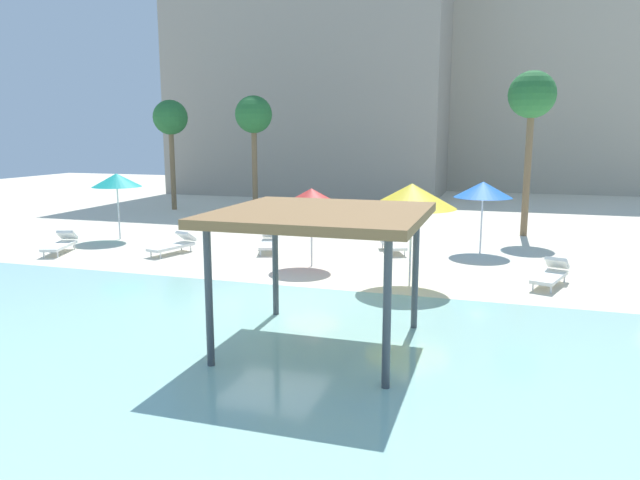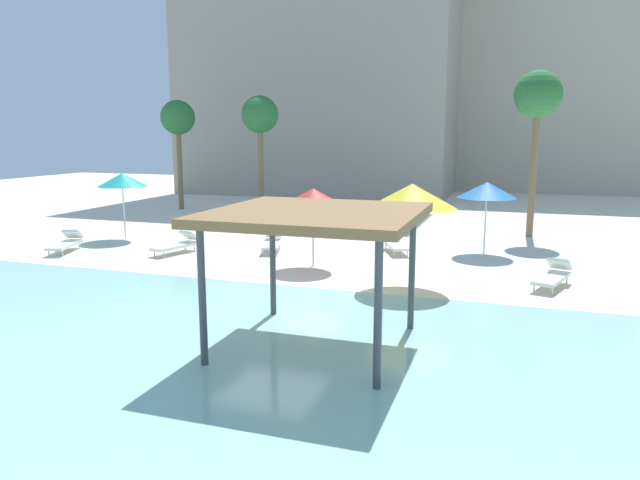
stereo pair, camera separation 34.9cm
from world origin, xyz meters
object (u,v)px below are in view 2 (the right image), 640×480
object	(u,v)px
beach_umbrella_yellow_2	(412,196)
beach_umbrella_blue_3	(487,190)
lounge_chair_5	(178,244)
palm_tree_2	(260,117)
lounge_chair_6	(66,242)
palm_tree_0	(178,120)
palm_tree_1	(538,99)
lounge_chair_3	(395,243)
lounge_chair_0	(553,275)
beach_umbrella_red_1	(313,197)
shade_pavilion	(316,219)
lounge_chair_4	(272,242)
beach_umbrella_teal_5	(122,180)

from	to	relation	value
beach_umbrella_yellow_2	beach_umbrella_blue_3	world-z (taller)	beach_umbrella_yellow_2
lounge_chair_5	palm_tree_2	world-z (taller)	palm_tree_2
lounge_chair_6	palm_tree_0	distance (m)	13.13
beach_umbrella_yellow_2	palm_tree_0	xyz separation A→B (m)	(-15.33, 12.94, 2.44)
palm_tree_1	lounge_chair_6	bearing A→B (deg)	-151.53
lounge_chair_3	lounge_chair_6	world-z (taller)	same
lounge_chair_0	lounge_chair_6	world-z (taller)	same
beach_umbrella_yellow_2	beach_umbrella_red_1	bearing A→B (deg)	155.76
beach_umbrella_blue_3	lounge_chair_5	size ratio (longest dim) A/B	1.29
lounge_chair_6	palm_tree_0	size ratio (longest dim) A/B	0.33
shade_pavilion	palm_tree_2	distance (m)	19.74
beach_umbrella_yellow_2	lounge_chair_0	world-z (taller)	beach_umbrella_yellow_2
beach_umbrella_red_1	beach_umbrella_blue_3	xyz separation A→B (m)	(5.14, 3.90, 0.02)
beach_umbrella_blue_3	lounge_chair_6	size ratio (longest dim) A/B	1.29
lounge_chair_4	beach_umbrella_teal_5	bearing A→B (deg)	-111.58
lounge_chair_0	palm_tree_1	world-z (taller)	palm_tree_1
palm_tree_1	palm_tree_2	bearing A→B (deg)	169.80
palm_tree_1	lounge_chair_3	bearing A→B (deg)	-133.45
palm_tree_0	beach_umbrella_teal_5	bearing A→B (deg)	-72.04
lounge_chair_0	palm_tree_0	distance (m)	22.93
beach_umbrella_yellow_2	lounge_chair_0	bearing A→B (deg)	17.77
beach_umbrella_red_1	lounge_chair_0	distance (m)	7.49
palm_tree_0	palm_tree_1	bearing A→B (deg)	-9.99
beach_umbrella_teal_5	palm_tree_1	bearing A→B (deg)	20.08
lounge_chair_4	palm_tree_2	size ratio (longest dim) A/B	0.32
beach_umbrella_red_1	palm_tree_1	world-z (taller)	palm_tree_1
beach_umbrella_teal_5	lounge_chair_6	distance (m)	3.63
lounge_chair_3	palm_tree_1	xyz separation A→B (m)	(4.68, 4.94, 5.28)
lounge_chair_3	palm_tree_2	bearing A→B (deg)	-154.01
lounge_chair_0	palm_tree_2	size ratio (longest dim) A/B	0.32
beach_umbrella_red_1	beach_umbrella_blue_3	size ratio (longest dim) A/B	0.99
lounge_chair_4	lounge_chair_6	size ratio (longest dim) A/B	1.00
beach_umbrella_red_1	lounge_chair_6	bearing A→B (deg)	-176.36
beach_umbrella_blue_3	palm_tree_0	size ratio (longest dim) A/B	0.42
beach_umbrella_teal_5	palm_tree_0	bearing A→B (deg)	107.96
shade_pavilion	beach_umbrella_red_1	xyz separation A→B (m)	(-2.46, 6.89, -0.34)
beach_umbrella_blue_3	palm_tree_1	bearing A→B (deg)	69.21
shade_pavilion	lounge_chair_3	distance (m)	10.32
shade_pavilion	palm_tree_1	world-z (taller)	palm_tree_1
beach_umbrella_blue_3	lounge_chair_6	world-z (taller)	beach_umbrella_blue_3
lounge_chair_0	lounge_chair_6	size ratio (longest dim) A/B	1.00
palm_tree_1	beach_umbrella_yellow_2	bearing A→B (deg)	-109.02
lounge_chair_0	palm_tree_0	world-z (taller)	palm_tree_0
beach_umbrella_teal_5	lounge_chair_4	size ratio (longest dim) A/B	1.34
beach_umbrella_blue_3	palm_tree_1	distance (m)	5.62
lounge_chair_4	lounge_chair_5	distance (m)	3.38
lounge_chair_6	palm_tree_1	xyz separation A→B (m)	(16.07, 8.71, 5.28)
lounge_chair_0	lounge_chair_5	distance (m)	12.58
beach_umbrella_red_1	palm_tree_2	xyz separation A→B (m)	(-6.53, 10.51, 2.80)
shade_pavilion	beach_umbrella_blue_3	bearing A→B (deg)	76.03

